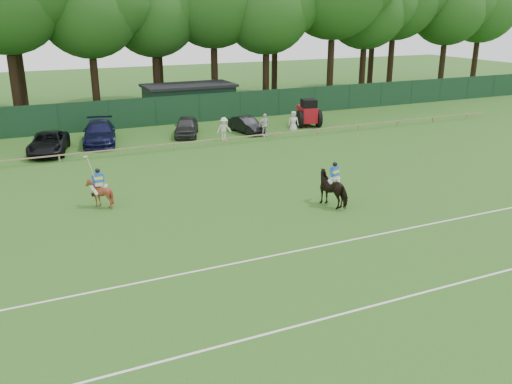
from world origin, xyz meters
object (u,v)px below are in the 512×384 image
suv_black (49,143)px  estate_black (247,125)px  sedan_navy (99,133)px  utility_shed (189,100)px  spectator_right (293,122)px  hatch_grey (186,126)px  tractor (308,113)px  horse_dark (334,189)px  spectator_left (224,129)px  spectator_mid (265,125)px  horse_chestnut (100,193)px

suv_black → estate_black: (15.40, 0.39, -0.09)m
sedan_navy → utility_shed: utility_shed is taller
sedan_navy → spectator_right: bearing=1.8°
hatch_grey → estate_black: 4.95m
hatch_grey → spectator_right: size_ratio=2.56×
spectator_right → tractor: size_ratio=0.54×
horse_dark → suv_black: (-12.40, 17.53, -0.16)m
estate_black → utility_shed: size_ratio=0.46×
horse_dark → sedan_navy: (-8.64, 19.02, -0.06)m
suv_black → spectator_left: 12.79m
spectator_mid → spectator_right: 3.04m
spectator_left → spectator_mid: spectator_mid is taller
suv_black → estate_black: suv_black is taller
suv_black → hatch_grey: hatch_grey is taller
horse_chestnut → sedan_navy: bearing=-99.7°
horse_dark → tractor: 20.21m
spectator_left → spectator_mid: 3.38m
sedan_navy → hatch_grey: bearing=9.9°
suv_black → utility_shed: bearing=47.3°
utility_shed → tractor: 11.73m
hatch_grey → spectator_left: spectator_left is taller
estate_black → spectator_right: spectator_right is taller
horse_chestnut → spectator_right: bearing=-146.5°
hatch_grey → tractor: tractor is taller
suv_black → spectator_left: (12.72, -1.34, 0.16)m
suv_black → hatch_grey: 10.65m
hatch_grey → utility_shed: bearing=92.0°
suv_black → utility_shed: utility_shed is taller
estate_black → spectator_right: bearing=-28.7°
spectator_mid → utility_shed: size_ratio=0.22×
hatch_grey → utility_shed: utility_shed is taller
hatch_grey → estate_black: bearing=10.1°
sedan_navy → utility_shed: (9.64, 7.77, 0.71)m
horse_dark → estate_black: (3.01, 17.92, -0.24)m
spectator_left → tractor: tractor is taller
hatch_grey → estate_black: hatch_grey is taller
horse_chestnut → spectator_mid: size_ratio=0.78×
horse_chestnut → suv_black: 12.82m
horse_chestnut → utility_shed: utility_shed is taller
horse_chestnut → hatch_grey: hatch_grey is taller
estate_black → spectator_mid: bearing=-79.8°
spectator_left → spectator_right: size_ratio=1.04×
utility_shed → horse_dark: bearing=-92.1°
horse_dark → horse_chestnut: size_ratio=1.45×
horse_dark → utility_shed: bearing=-111.2°
horse_dark → spectator_mid: 16.35m
spectator_mid → spectator_right: (2.97, 0.66, -0.07)m
hatch_grey → spectator_left: 3.48m
estate_black → utility_shed: bearing=94.0°
spectator_left → utility_shed: size_ratio=0.21×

